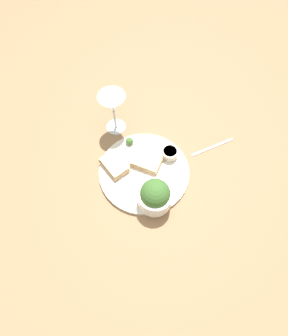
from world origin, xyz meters
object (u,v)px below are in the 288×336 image
object	(u,v)px
cheese_toast_far	(114,165)
wine_glass	(113,105)
fork	(213,147)
salad_bowl	(155,195)
sauce_ramekin	(170,153)
cheese_toast_near	(146,162)

from	to	relation	value
cheese_toast_far	wine_glass	distance (m)	0.20
wine_glass	fork	xyz separation A→B (m)	(0.33, 0.16, -0.12)
salad_bowl	sauce_ramekin	bearing A→B (deg)	111.77
salad_bowl	sauce_ramekin	distance (m)	0.18
cheese_toast_far	fork	bearing A→B (deg)	53.95
salad_bowl	cheese_toast_far	world-z (taller)	salad_bowl
sauce_ramekin	cheese_toast_far	bearing A→B (deg)	-126.80
salad_bowl	wine_glass	distance (m)	0.34
salad_bowl	fork	size ratio (longest dim) A/B	0.69
salad_bowl	cheese_toast_far	distance (m)	0.18
sauce_ramekin	wine_glass	size ratio (longest dim) A/B	0.34
salad_bowl	cheese_toast_near	size ratio (longest dim) A/B	0.97
cheese_toast_far	wine_glass	bearing A→B (deg)	131.31
salad_bowl	fork	xyz separation A→B (m)	(0.03, 0.30, -0.06)
sauce_ramekin	wine_glass	xyz separation A→B (m)	(-0.23, -0.02, 0.09)
wine_glass	sauce_ramekin	bearing A→B (deg)	5.43
fork	cheese_toast_near	bearing A→B (deg)	-122.88
sauce_ramekin	cheese_toast_near	distance (m)	0.09
sauce_ramekin	fork	distance (m)	0.17
wine_glass	cheese_toast_near	bearing A→B (deg)	-15.45
salad_bowl	fork	distance (m)	0.30
cheese_toast_near	wine_glass	world-z (taller)	wine_glass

